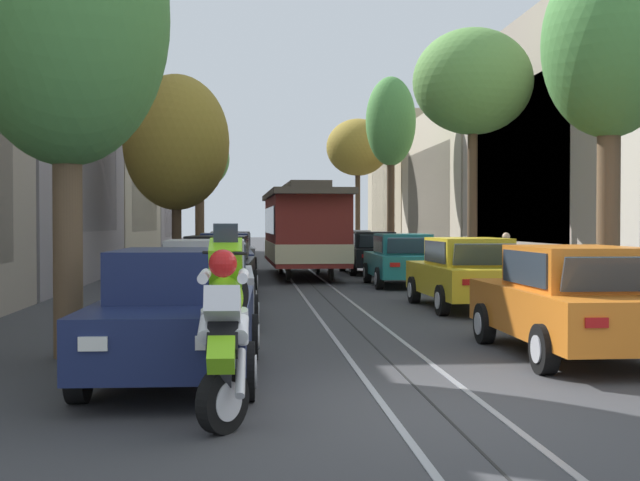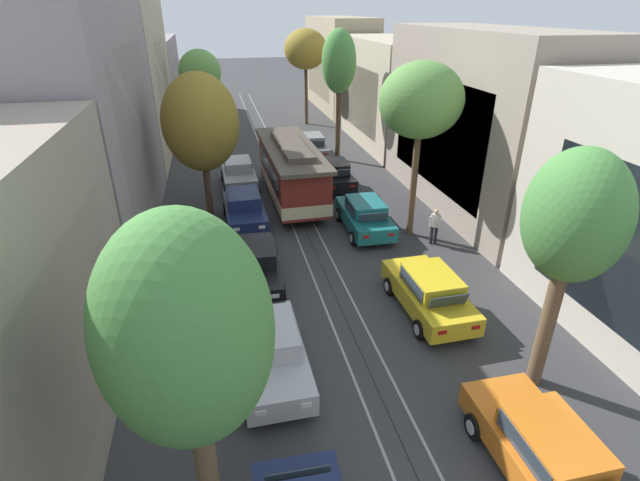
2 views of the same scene
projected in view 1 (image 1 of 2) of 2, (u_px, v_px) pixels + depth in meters
ground_plane at (302, 275)px, 30.54m from camera, size 160.00×160.00×0.00m
trolley_track_rails at (296, 269)px, 34.03m from camera, size 1.14×63.07×0.01m
building_facade_left at (55, 154)px, 31.59m from camera, size 5.58×54.77×10.92m
building_facade_right at (525, 171)px, 34.34m from camera, size 5.96×54.77×8.68m
parked_car_navy_near_left at (177, 313)px, 10.18m from camera, size 2.07×4.39×1.58m
parked_car_silver_second_left at (206, 280)px, 16.02m from camera, size 2.03×4.37×1.58m
parked_car_black_mid_left at (217, 267)px, 21.06m from camera, size 2.12×4.41×1.58m
parked_car_navy_fourth_left at (224, 257)px, 26.67m from camera, size 2.07×4.39×1.58m
parked_car_silver_fifth_left at (230, 252)px, 32.16m from camera, size 2.06×4.39×1.58m
parked_car_orange_near_right at (572, 301)px, 11.79m from camera, size 2.00×4.36×1.58m
parked_car_yellow_second_right at (467, 273)px, 18.39m from camera, size 2.06×4.39×1.58m
parked_car_teal_mid_right at (402, 260)px, 25.11m from camera, size 2.04×4.38×1.58m
parked_car_black_fourth_right at (371, 252)px, 31.30m from camera, size 2.10×4.40×1.58m
parked_car_grey_fifth_right at (352, 247)px, 37.70m from camera, size 2.06×4.39×1.58m
street_tree_kerb_left_near at (66, 19)px, 11.66m from camera, size 2.89×2.86×6.97m
street_tree_kerb_left_second at (176, 143)px, 28.12m from camera, size 3.59×3.85×6.95m
street_tree_kerb_left_mid at (200, 161)px, 42.66m from camera, size 3.08×2.61×6.81m
street_tree_kerb_right_near at (610, 49)px, 14.63m from camera, size 2.35×2.54×6.76m
street_tree_kerb_right_second at (473, 83)px, 24.40m from camera, size 3.55×3.09×7.64m
street_tree_kerb_right_mid at (391, 124)px, 36.62m from camera, size 2.22×2.13×8.38m
street_tree_kerb_right_fourth at (358, 148)px, 47.98m from camera, size 3.64×3.76×7.95m
cable_car_trolley at (304, 230)px, 29.19m from camera, size 2.77×9.17×3.28m
motorcycle_with_rider at (225, 319)px, 7.83m from camera, size 0.48×1.80×1.91m
pedestrian_on_left_pavement at (506, 258)px, 23.43m from camera, size 0.55×0.42×1.64m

